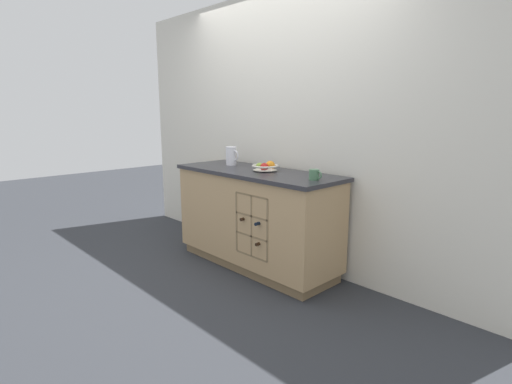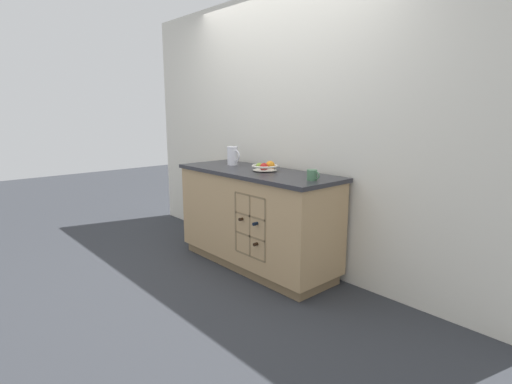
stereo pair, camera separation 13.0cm
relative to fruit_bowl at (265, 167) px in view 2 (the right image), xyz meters
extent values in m
plane|color=#2D3035|center=(-0.09, -0.03, -0.95)|extent=(14.00, 14.00, 0.00)
cube|color=silver|center=(-0.09, 0.32, 0.32)|extent=(4.40, 0.06, 2.55)
cube|color=olive|center=(-0.09, -0.03, -0.91)|extent=(1.58, 0.51, 0.09)
cube|color=tan|center=(-0.09, -0.03, -0.47)|extent=(1.64, 0.57, 0.79)
cube|color=#2D2D33|center=(-0.09, -0.03, -0.06)|extent=(1.68, 0.61, 0.03)
cube|color=olive|center=(0.16, -0.22, -0.46)|extent=(0.38, 0.01, 0.53)
cube|color=olive|center=(-0.03, -0.27, -0.46)|extent=(0.02, 0.10, 0.53)
cube|color=olive|center=(0.35, -0.27, -0.46)|extent=(0.02, 0.10, 0.53)
cube|color=olive|center=(0.16, -0.27, -0.72)|extent=(0.38, 0.10, 0.02)
cube|color=olive|center=(0.16, -0.27, -0.55)|extent=(0.38, 0.10, 0.02)
cube|color=olive|center=(0.16, -0.27, -0.37)|extent=(0.38, 0.10, 0.02)
cube|color=olive|center=(0.16, -0.27, -0.19)|extent=(0.38, 0.10, 0.02)
cube|color=olive|center=(0.16, -0.27, -0.46)|extent=(0.02, 0.10, 0.53)
cylinder|color=black|center=(0.25, -0.18, -0.59)|extent=(0.08, 0.19, 0.08)
cylinder|color=black|center=(0.25, -0.32, -0.59)|extent=(0.03, 0.08, 0.03)
cylinder|color=black|center=(0.06, -0.17, -0.41)|extent=(0.07, 0.20, 0.07)
cylinder|color=black|center=(0.06, -0.31, -0.41)|extent=(0.03, 0.09, 0.03)
cylinder|color=black|center=(0.25, -0.18, -0.41)|extent=(0.08, 0.19, 0.08)
cylinder|color=black|center=(0.25, -0.32, -0.41)|extent=(0.03, 0.08, 0.03)
cylinder|color=silver|center=(0.00, 0.00, -0.03)|extent=(0.11, 0.11, 0.01)
cone|color=silver|center=(0.00, 0.00, -0.01)|extent=(0.22, 0.22, 0.05)
torus|color=silver|center=(0.00, 0.00, 0.01)|extent=(0.24, 0.24, 0.02)
sphere|color=red|center=(0.03, -0.04, 0.00)|extent=(0.07, 0.07, 0.07)
sphere|color=#7FA838|center=(-0.05, -0.03, 0.00)|extent=(0.07, 0.07, 0.07)
sphere|color=orange|center=(0.03, 0.04, 0.01)|extent=(0.09, 0.09, 0.09)
cylinder|color=white|center=(-0.52, 0.04, 0.05)|extent=(0.10, 0.10, 0.18)
torus|color=white|center=(-0.52, 0.04, 0.14)|extent=(0.11, 0.11, 0.01)
torus|color=white|center=(-0.46, 0.04, 0.06)|extent=(0.11, 0.01, 0.11)
cylinder|color=#4C7A56|center=(0.60, -0.05, 0.00)|extent=(0.08, 0.08, 0.08)
torus|color=#4C7A56|center=(0.64, -0.05, 0.00)|extent=(0.07, 0.01, 0.07)
camera|label=1|loc=(2.52, -2.51, 0.50)|focal=28.00mm
camera|label=2|loc=(2.61, -2.42, 0.50)|focal=28.00mm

